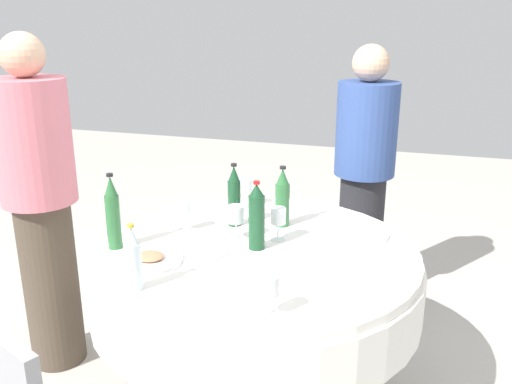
{
  "coord_description": "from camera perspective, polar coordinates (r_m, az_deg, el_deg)",
  "views": [
    {
      "loc": [
        0.62,
        -2.02,
        1.68
      ],
      "look_at": [
        0.0,
        0.0,
        0.99
      ],
      "focal_mm": 38.81,
      "sensor_mm": 36.0,
      "label": 1
    }
  ],
  "objects": [
    {
      "name": "plate_front",
      "position": [
        2.23,
        -10.9,
        -6.84
      ],
      "size": [
        0.26,
        0.26,
        0.04
      ],
      "color": "white",
      "rests_on": "dining_table"
    },
    {
      "name": "wine_glass_near",
      "position": [
        1.8,
        1.49,
        -9.78
      ],
      "size": [
        0.06,
        0.06,
        0.14
      ],
      "color": "white",
      "rests_on": "dining_table"
    },
    {
      "name": "bottle_dark_green_north",
      "position": [
        2.52,
        -2.26,
        -0.5
      ],
      "size": [
        0.06,
        0.06,
        0.29
      ],
      "color": "#194728",
      "rests_on": "dining_table"
    },
    {
      "name": "dining_table",
      "position": [
        2.38,
        0.0,
        -9.14
      ],
      "size": [
        1.38,
        1.38,
        0.74
      ],
      "color": "white",
      "rests_on": "ground_plane"
    },
    {
      "name": "bottle_green_inner",
      "position": [
        2.35,
        -14.53,
        -2.19
      ],
      "size": [
        0.06,
        0.06,
        0.32
      ],
      "color": "#2D6B38",
      "rests_on": "dining_table"
    },
    {
      "name": "wine_glass_west",
      "position": [
        2.78,
        -1.15,
        0.53
      ],
      "size": [
        0.07,
        0.07,
        0.14
      ],
      "color": "white",
      "rests_on": "dining_table"
    },
    {
      "name": "wine_glass_inner",
      "position": [
        2.5,
        -7.42,
        -1.93
      ],
      "size": [
        0.06,
        0.06,
        0.14
      ],
      "color": "white",
      "rests_on": "dining_table"
    },
    {
      "name": "bottle_dark_green_near",
      "position": [
        2.27,
        -0.04,
        -2.62
      ],
      "size": [
        0.07,
        0.07,
        0.29
      ],
      "color": "#194728",
      "rests_on": "dining_table"
    },
    {
      "name": "person_outer",
      "position": [
        2.75,
        -21.25,
        -0.99
      ],
      "size": [
        0.34,
        0.34,
        1.6
      ],
      "rotation": [
        0.0,
        0.0,
        1.57
      ],
      "color": "#4C3F33",
      "rests_on": "ground_plane"
    },
    {
      "name": "person_north",
      "position": [
        3.21,
        11.05,
        1.69
      ],
      "size": [
        0.34,
        0.34,
        1.52
      ],
      "rotation": [
        0.0,
        0.0,
        -0.3
      ],
      "color": "#26262B",
      "rests_on": "ground_plane"
    },
    {
      "name": "spoon_outer",
      "position": [
        2.23,
        -4.08,
        -6.88
      ],
      "size": [
        0.08,
        0.17,
        0.0
      ],
      "primitive_type": "cube",
      "rotation": [
        0.0,
        0.0,
        1.22
      ],
      "color": "silver",
      "rests_on": "dining_table"
    },
    {
      "name": "wine_glass_rear",
      "position": [
        2.38,
        -2.08,
        -2.4
      ],
      "size": [
        0.07,
        0.07,
        0.15
      ],
      "color": "white",
      "rests_on": "dining_table"
    },
    {
      "name": "bottle_green_far",
      "position": [
        2.52,
        2.74,
        -0.66
      ],
      "size": [
        0.07,
        0.07,
        0.28
      ],
      "color": "#2D6B38",
      "rests_on": "dining_table"
    },
    {
      "name": "wine_glass_front",
      "position": [
        2.36,
        2.31,
        -2.6
      ],
      "size": [
        0.07,
        0.07,
        0.15
      ],
      "color": "white",
      "rests_on": "dining_table"
    },
    {
      "name": "bottle_clear_outer",
      "position": [
        2.0,
        -12.55,
        -6.8
      ],
      "size": [
        0.06,
        0.06,
        0.25
      ],
      "color": "silver",
      "rests_on": "dining_table"
    },
    {
      "name": "plate_south",
      "position": [
        2.48,
        10.89,
        -4.32
      ],
      "size": [
        0.23,
        0.23,
        0.02
      ],
      "color": "white",
      "rests_on": "dining_table"
    }
  ]
}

